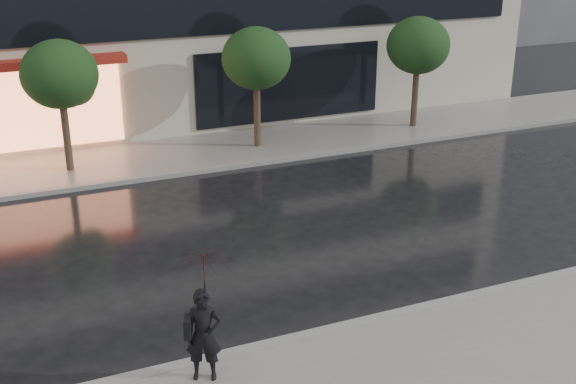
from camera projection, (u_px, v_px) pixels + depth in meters
ground at (298, 311)px, 14.16m from camera, size 120.00×120.00×0.00m
sidewalk_far at (167, 156)px, 22.91m from camera, size 60.00×3.50×0.12m
curb_near at (320, 334)px, 13.28m from camera, size 60.00×0.25×0.14m
curb_far at (182, 173)px, 21.40m from camera, size 60.00×0.25×0.14m
tree_mid_west at (62, 77)px, 20.59m from camera, size 2.20×2.20×3.99m
tree_mid_east at (258, 60)px, 22.80m from camera, size 2.20×2.20×3.99m
tree_far_east at (419, 47)px, 25.01m from camera, size 2.20×2.20×3.99m
pedestrian_with_umbrella at (204, 298)px, 11.42m from camera, size 1.19×1.20×2.28m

